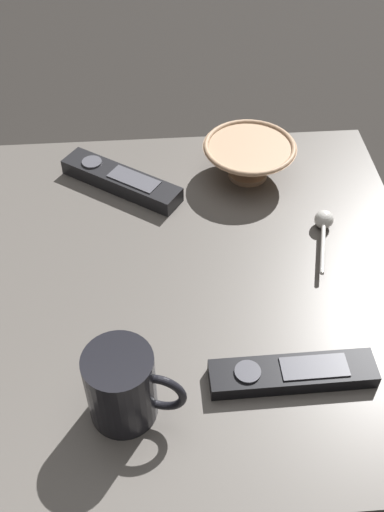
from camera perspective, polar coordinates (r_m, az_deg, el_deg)
name	(u,v)px	position (r m, az deg, el deg)	size (l,w,h in m)	color
ground_plane	(196,294)	(0.84, 0.37, -3.62)	(6.00, 6.00, 0.00)	black
table	(196,286)	(0.83, 0.38, -2.83)	(0.61, 0.64, 0.04)	#5B5651
cereal_bowl	(249,158)	(0.96, 5.36, 9.16)	(0.14, 0.14, 0.06)	tan
coffee_mug	(123,387)	(0.66, -6.49, -12.07)	(0.11, 0.07, 0.10)	black
teaspoon	(324,223)	(0.89, 12.26, 3.02)	(0.04, 0.12, 0.03)	silver
tv_remote_near	(121,180)	(0.95, -6.67, 7.06)	(0.19, 0.15, 0.03)	black
tv_remote_far	(292,373)	(0.72, 9.40, -10.82)	(0.19, 0.05, 0.02)	black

